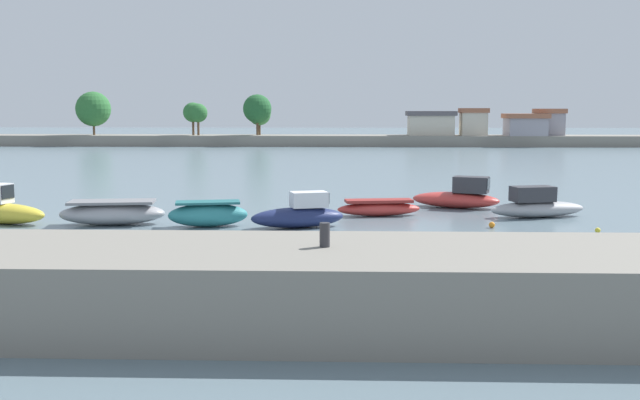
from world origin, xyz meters
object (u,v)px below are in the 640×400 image
object	(u,v)px
moored_boat_6	(536,206)
mooring_buoy_0	(598,230)
moored_boat_1	(112,213)
mooring_buoy_3	(306,215)
moored_boat_0	(1,210)
moored_boat_2	(208,214)
moored_boat_3	(299,215)
mooring_buoy_1	(492,225)
mooring_bollard	(325,235)
mooring_buoy_2	(279,241)
moored_boat_5	(459,197)
moored_boat_4	(379,208)

from	to	relation	value
moored_boat_6	mooring_buoy_0	world-z (taller)	moored_boat_6
moored_boat_1	mooring_buoy_3	size ratio (longest dim) A/B	12.90
moored_boat_0	mooring_buoy_3	bearing A→B (deg)	24.03
moored_boat_6	mooring_buoy_3	world-z (taller)	moored_boat_6
moored_boat_2	moored_boat_3	bearing A→B (deg)	-12.53
moored_boat_2	moored_boat_6	world-z (taller)	moored_boat_6
moored_boat_6	mooring_buoy_1	size ratio (longest dim) A/B	18.44
mooring_bollard	mooring_buoy_2	size ratio (longest dim) A/B	1.53
moored_boat_0	mooring_buoy_0	distance (m)	28.15
moored_boat_1	moored_boat_5	bearing A→B (deg)	13.23
moored_boat_3	moored_boat_6	xyz separation A→B (m)	(11.99, 3.76, -0.02)
moored_boat_0	moored_boat_3	xyz separation A→B (m)	(14.60, -0.74, -0.06)
moored_boat_1	mooring_buoy_3	world-z (taller)	moored_boat_1
moored_boat_2	moored_boat_5	distance (m)	14.76
moored_boat_5	moored_boat_6	xyz separation A→B (m)	(3.45, -3.56, -0.02)
moored_boat_5	moored_boat_6	bearing A→B (deg)	-26.84
moored_boat_0	moored_boat_4	xyz separation A→B (m)	(18.50, 3.25, -0.27)
moored_boat_1	moored_boat_5	size ratio (longest dim) A/B	0.99
mooring_bollard	moored_boat_3	bearing A→B (deg)	95.87
moored_boat_3	mooring_buoy_2	size ratio (longest dim) A/B	11.53
moored_boat_2	mooring_buoy_1	distance (m)	13.37
moored_boat_4	moored_boat_3	bearing A→B (deg)	-142.66
moored_boat_1	moored_boat_5	xyz separation A→B (m)	(17.60, 6.77, 0.05)
moored_boat_0	mooring_buoy_0	xyz separation A→B (m)	(28.09, -1.87, -0.55)
moored_boat_0	mooring_buoy_1	xyz separation A→B (m)	(23.61, -0.58, -0.53)
moored_boat_1	mooring_buoy_2	xyz separation A→B (m)	(8.52, -5.38, -0.36)
mooring_buoy_3	moored_boat_1	bearing A→B (deg)	-167.54
moored_boat_4	moored_boat_1	bearing A→B (deg)	-173.47
moored_boat_1	mooring_buoy_0	size ratio (longest dim) A/B	21.42
moored_boat_4	mooring_buoy_2	xyz separation A→B (m)	(-4.43, -8.81, -0.20)
moored_boat_1	moored_boat_4	distance (m)	13.40
moored_boat_5	moored_boat_3	bearing A→B (deg)	-120.29
mooring_buoy_2	mooring_buoy_3	world-z (taller)	mooring_buoy_2
moored_boat_0	moored_boat_6	size ratio (longest dim) A/B	0.95
mooring_buoy_3	moored_boat_5	bearing A→B (deg)	29.47
moored_boat_0	mooring_buoy_1	world-z (taller)	moored_boat_0
moored_boat_4	mooring_buoy_2	world-z (taller)	moored_boat_4
mooring_bollard	moored_boat_1	xyz separation A→B (m)	(-10.68, 16.27, -1.78)
moored_boat_3	mooring_bollard	bearing A→B (deg)	-100.96
mooring_buoy_0	mooring_buoy_2	xyz separation A→B (m)	(-14.02, -3.69, 0.08)
moored_boat_2	moored_boat_3	world-z (taller)	moored_boat_3
moored_boat_1	mooring_buoy_0	world-z (taller)	moored_boat_1
moored_boat_1	mooring_buoy_2	distance (m)	10.08
moored_boat_3	mooring_buoy_3	distance (m)	2.63
moored_boat_5	mooring_buoy_2	xyz separation A→B (m)	(-9.07, -12.15, -0.41)
moored_boat_3	mooring_buoy_0	world-z (taller)	moored_boat_3
mooring_buoy_1	mooring_buoy_3	size ratio (longest dim) A/B	0.72
moored_boat_4	moored_boat_6	xyz separation A→B (m)	(8.09, -0.23, 0.19)
mooring_buoy_3	moored_boat_4	bearing A→B (deg)	20.47
moored_boat_6	mooring_buoy_1	bearing A→B (deg)	-143.28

